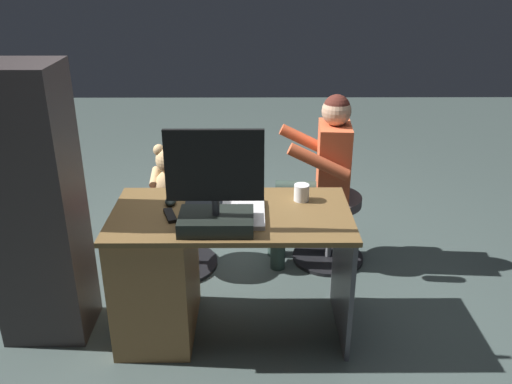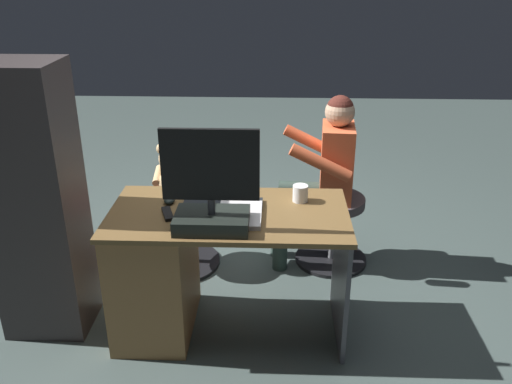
# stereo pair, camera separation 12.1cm
# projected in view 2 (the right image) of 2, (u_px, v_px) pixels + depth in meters

# --- Properties ---
(ground_plane) EXTENTS (10.00, 10.00, 0.00)m
(ground_plane) POSITION_uv_depth(u_px,v_px,m) (236.00, 286.00, 3.47)
(ground_plane) COLOR #43514E
(desk) EXTENTS (1.25, 0.65, 0.73)m
(desk) POSITION_uv_depth(u_px,v_px,m) (172.00, 266.00, 2.94)
(desk) COLOR brown
(desk) RESTS_ON ground_plane
(monitor) EXTENTS (0.46, 0.24, 0.50)m
(monitor) POSITION_uv_depth(u_px,v_px,m) (211.00, 198.00, 2.58)
(monitor) COLOR black
(monitor) RESTS_ON desk
(keyboard) EXTENTS (0.42, 0.14, 0.02)m
(keyboard) POSITION_uv_depth(u_px,v_px,m) (223.00, 204.00, 2.86)
(keyboard) COLOR black
(keyboard) RESTS_ON desk
(computer_mouse) EXTENTS (0.06, 0.10, 0.04)m
(computer_mouse) POSITION_uv_depth(u_px,v_px,m) (170.00, 200.00, 2.89)
(computer_mouse) COLOR black
(computer_mouse) RESTS_ON desk
(cup) EXTENTS (0.08, 0.08, 0.09)m
(cup) POSITION_uv_depth(u_px,v_px,m) (300.00, 193.00, 2.90)
(cup) COLOR white
(cup) RESTS_ON desk
(tv_remote) EXTENTS (0.09, 0.16, 0.02)m
(tv_remote) POSITION_uv_depth(u_px,v_px,m) (168.00, 214.00, 2.76)
(tv_remote) COLOR black
(tv_remote) RESTS_ON desk
(notebook_binder) EXTENTS (0.22, 0.30, 0.02)m
(notebook_binder) POSITION_uv_depth(u_px,v_px,m) (240.00, 215.00, 2.74)
(notebook_binder) COLOR silver
(notebook_binder) RESTS_ON desk
(office_chair_teddy) EXTENTS (0.56, 0.56, 0.48)m
(office_chair_teddy) POSITION_uv_depth(u_px,v_px,m) (177.00, 230.00, 3.62)
(office_chair_teddy) COLOR black
(office_chair_teddy) RESTS_ON ground_plane
(teddy_bear) EXTENTS (0.27, 0.27, 0.39)m
(teddy_bear) POSITION_uv_depth(u_px,v_px,m) (174.00, 174.00, 3.47)
(teddy_bear) COLOR #DDB27B
(teddy_bear) RESTS_ON office_chair_teddy
(visitor_chair) EXTENTS (0.49, 0.49, 0.48)m
(visitor_chair) POSITION_uv_depth(u_px,v_px,m) (333.00, 224.00, 3.64)
(visitor_chair) COLOR black
(visitor_chair) RESTS_ON ground_plane
(person) EXTENTS (0.53, 0.50, 1.16)m
(person) POSITION_uv_depth(u_px,v_px,m) (323.00, 168.00, 3.48)
(person) COLOR #DE5C35
(person) RESTS_ON ground_plane
(equipment_rack) EXTENTS (0.44, 0.36, 1.49)m
(equipment_rack) POSITION_uv_depth(u_px,v_px,m) (36.00, 205.00, 2.83)
(equipment_rack) COLOR #322C2C
(equipment_rack) RESTS_ON ground_plane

